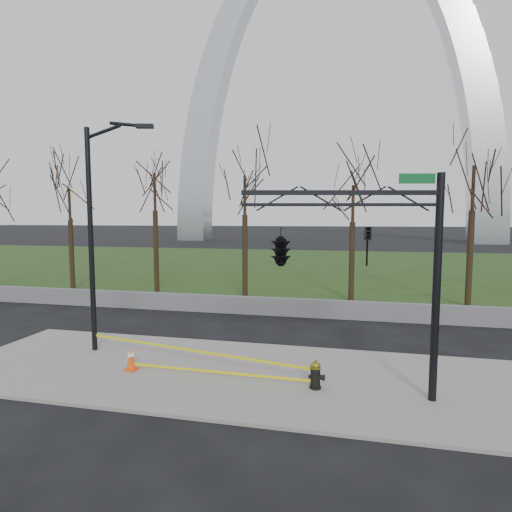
% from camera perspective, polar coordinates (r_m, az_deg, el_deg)
% --- Properties ---
extents(ground, '(500.00, 500.00, 0.00)m').
position_cam_1_polar(ground, '(13.27, -3.71, -16.20)').
color(ground, black).
rests_on(ground, ground).
extents(sidewalk, '(18.00, 6.00, 0.10)m').
position_cam_1_polar(sidewalk, '(13.25, -3.71, -16.00)').
color(sidewalk, gray).
rests_on(sidewalk, ground).
extents(grass_strip, '(120.00, 40.00, 0.06)m').
position_cam_1_polar(grass_strip, '(42.27, 7.77, -1.33)').
color(grass_strip, '#1B3D16').
rests_on(grass_strip, ground).
extents(guardrail, '(60.00, 0.30, 0.90)m').
position_cam_1_polar(guardrail, '(20.63, 2.57, -7.07)').
color(guardrail, '#59595B').
rests_on(guardrail, ground).
extents(gateway_arch, '(66.00, 6.00, 65.00)m').
position_cam_1_polar(gateway_arch, '(91.21, 10.63, 22.82)').
color(gateway_arch, '#B9BCC1').
rests_on(gateway_arch, ground).
extents(tree_row, '(53.59, 4.00, 8.33)m').
position_cam_1_polar(tree_row, '(23.86, 13.33, 3.47)').
color(tree_row, black).
rests_on(tree_row, ground).
extents(fire_hydrant, '(0.51, 0.33, 0.82)m').
position_cam_1_polar(fire_hydrant, '(12.01, 8.36, -16.17)').
color(fire_hydrant, black).
rests_on(fire_hydrant, sidewalk).
extents(traffic_cone, '(0.38, 0.38, 0.70)m').
position_cam_1_polar(traffic_cone, '(13.79, -17.07, -13.60)').
color(traffic_cone, '#EA460C').
rests_on(traffic_cone, sidewalk).
extents(street_light, '(2.35, 0.75, 8.21)m').
position_cam_1_polar(street_light, '(15.52, -21.37, 4.32)').
color(street_light, black).
rests_on(street_light, ground).
extents(traffic_signal_mast, '(4.99, 2.54, 6.00)m').
position_cam_1_polar(traffic_signal_mast, '(10.44, 7.68, 1.34)').
color(traffic_signal_mast, black).
rests_on(traffic_signal_mast, ground).
extents(caution_tape, '(8.09, 1.67, 0.42)m').
position_cam_1_polar(caution_tape, '(13.21, -7.64, -14.05)').
color(caution_tape, yellow).
rests_on(caution_tape, ground).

